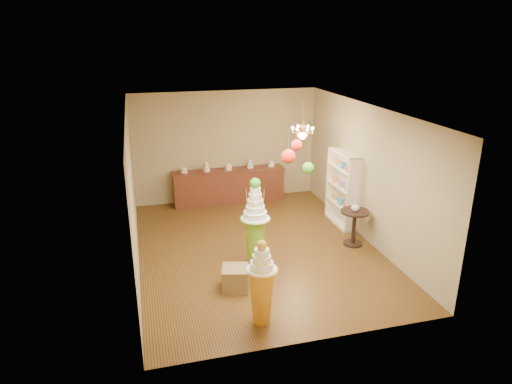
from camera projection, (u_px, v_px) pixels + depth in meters
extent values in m
plane|color=#523416|center=(257.00, 248.00, 9.91)|extent=(6.50, 6.50, 0.00)
plane|color=silver|center=(257.00, 110.00, 8.91)|extent=(6.50, 6.50, 0.00)
cube|color=tan|center=(226.00, 147.00, 12.37)|extent=(5.00, 0.04, 3.00)
cube|color=tan|center=(317.00, 253.00, 6.45)|extent=(5.00, 0.04, 3.00)
cube|color=tan|center=(132.00, 193.00, 8.80)|extent=(0.04, 6.50, 3.00)
cube|color=tan|center=(367.00, 174.00, 10.02)|extent=(0.04, 6.50, 3.00)
cone|color=#7BB828|center=(255.00, 245.00, 8.87)|extent=(0.45, 0.45, 1.08)
cylinder|color=white|center=(255.00, 218.00, 8.68)|extent=(0.60, 0.60, 0.03)
cylinder|color=white|center=(255.00, 214.00, 8.66)|extent=(0.49, 0.49, 0.12)
cylinder|color=white|center=(255.00, 209.00, 8.61)|extent=(0.40, 0.40, 0.12)
cylinder|color=white|center=(255.00, 203.00, 8.57)|extent=(0.33, 0.33, 0.12)
cylinder|color=white|center=(255.00, 197.00, 8.53)|extent=(0.27, 0.27, 0.12)
cylinder|color=white|center=(255.00, 191.00, 8.49)|extent=(0.22, 0.22, 0.12)
sphere|color=green|center=(255.00, 183.00, 8.45)|extent=(0.20, 0.20, 0.20)
cone|color=orange|center=(262.00, 296.00, 7.27)|extent=(0.53, 0.53, 0.94)
cylinder|color=white|center=(262.00, 269.00, 7.11)|extent=(0.64, 0.64, 0.03)
cylinder|color=white|center=(262.00, 265.00, 7.08)|extent=(0.48, 0.48, 0.11)
cylinder|color=white|center=(262.00, 259.00, 7.04)|extent=(0.38, 0.38, 0.11)
cylinder|color=white|center=(262.00, 252.00, 7.01)|extent=(0.31, 0.31, 0.11)
sphere|color=gold|center=(262.00, 245.00, 6.97)|extent=(0.16, 0.16, 0.16)
cube|color=olive|center=(235.00, 278.00, 8.30)|extent=(0.57, 0.57, 0.43)
cube|color=#59291C|center=(229.00, 186.00, 12.47)|extent=(3.00, 0.50, 0.90)
cube|color=#59291C|center=(229.00, 170.00, 12.31)|extent=(3.04, 0.54, 0.03)
cylinder|color=white|center=(184.00, 170.00, 11.99)|extent=(0.18, 0.18, 0.16)
cylinder|color=white|center=(207.00, 167.00, 12.12)|extent=(0.18, 0.18, 0.24)
cylinder|color=white|center=(229.00, 167.00, 12.28)|extent=(0.18, 0.18, 0.16)
cylinder|color=white|center=(250.00, 164.00, 12.41)|extent=(0.18, 0.18, 0.24)
cylinder|color=white|center=(271.00, 164.00, 12.57)|extent=(0.18, 0.18, 0.16)
cube|color=white|center=(348.00, 188.00, 10.94)|extent=(0.04, 1.20, 1.80)
cube|color=white|center=(341.00, 204.00, 11.03)|extent=(0.30, 1.14, 0.03)
cube|color=white|center=(342.00, 187.00, 10.88)|extent=(0.30, 1.14, 0.03)
cube|color=white|center=(343.00, 169.00, 10.73)|extent=(0.30, 1.14, 0.03)
cylinder|color=black|center=(353.00, 243.00, 10.10)|extent=(0.55, 0.55, 0.04)
cylinder|color=black|center=(354.00, 228.00, 9.97)|extent=(0.11, 0.11, 0.78)
cylinder|color=black|center=(355.00, 212.00, 9.84)|extent=(0.82, 0.82, 0.04)
imported|color=white|center=(355.00, 207.00, 9.81)|extent=(0.19, 0.19, 0.19)
cylinder|color=#3D352C|center=(289.00, 140.00, 7.72)|extent=(0.01, 0.01, 0.57)
sphere|color=red|center=(288.00, 156.00, 7.82)|extent=(0.25, 0.25, 0.25)
cylinder|color=#3D352C|center=(309.00, 145.00, 7.98)|extent=(0.01, 0.01, 0.84)
sphere|color=green|center=(308.00, 168.00, 8.12)|extent=(0.21, 0.21, 0.21)
cylinder|color=#3D352C|center=(297.00, 137.00, 7.22)|extent=(0.01, 0.01, 0.25)
sphere|color=red|center=(297.00, 145.00, 7.26)|extent=(0.18, 0.18, 0.18)
cylinder|color=#EE9E54|center=(303.00, 113.00, 10.06)|extent=(0.02, 0.02, 0.50)
cylinder|color=#EE9E54|center=(303.00, 127.00, 10.16)|extent=(0.10, 0.10, 0.30)
sphere|color=#FEC18B|center=(302.00, 135.00, 10.22)|extent=(0.18, 0.18, 0.18)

